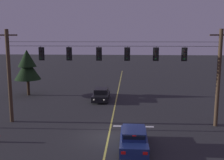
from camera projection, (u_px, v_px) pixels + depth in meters
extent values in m
plane|color=#28282B|center=(109.00, 136.00, 20.22)|extent=(180.00, 180.00, 0.00)
cube|color=#D1C64C|center=(115.00, 106.00, 29.05)|extent=(0.14, 60.00, 0.01)
cube|color=silver|center=(133.00, 126.00, 22.43)|extent=(3.40, 0.36, 0.01)
cylinder|color=#423021|center=(9.00, 77.00, 23.05)|extent=(0.32, 0.32, 8.05)
cube|color=#423021|center=(7.00, 35.00, 22.48)|extent=(1.80, 0.12, 0.12)
cylinder|color=slate|center=(7.00, 39.00, 22.53)|extent=(0.12, 0.12, 0.18)
cylinder|color=#423021|center=(218.00, 79.00, 21.93)|extent=(0.32, 0.32, 8.05)
cube|color=#423021|center=(221.00, 35.00, 21.37)|extent=(1.80, 0.12, 0.12)
cylinder|color=slate|center=(221.00, 39.00, 21.42)|extent=(0.12, 0.12, 0.18)
cylinder|color=black|center=(111.00, 46.00, 22.07)|extent=(17.59, 0.03, 0.03)
cylinder|color=black|center=(111.00, 42.00, 22.01)|extent=(17.59, 0.02, 0.02)
cylinder|color=black|center=(41.00, 47.00, 22.46)|extent=(0.04, 0.04, 0.18)
cube|color=black|center=(41.00, 54.00, 22.55)|extent=(0.32, 0.26, 0.96)
cube|color=black|center=(42.00, 54.00, 22.69)|extent=(0.48, 0.03, 1.12)
sphere|color=#380A0A|center=(40.00, 51.00, 22.34)|extent=(0.17, 0.17, 0.17)
cylinder|color=black|center=(40.00, 50.00, 22.30)|extent=(0.20, 0.10, 0.20)
sphere|color=#3D280A|center=(40.00, 54.00, 22.39)|extent=(0.17, 0.17, 0.17)
cylinder|color=black|center=(40.00, 53.00, 22.34)|extent=(0.20, 0.10, 0.20)
sphere|color=#1ED83F|center=(41.00, 57.00, 22.44)|extent=(0.17, 0.17, 0.17)
cylinder|color=black|center=(40.00, 57.00, 22.39)|extent=(0.20, 0.10, 0.20)
cylinder|color=black|center=(69.00, 47.00, 22.31)|extent=(0.04, 0.04, 0.18)
cube|color=black|center=(69.00, 54.00, 22.40)|extent=(0.32, 0.26, 0.96)
cube|color=black|center=(69.00, 54.00, 22.54)|extent=(0.48, 0.03, 1.12)
sphere|color=#380A0A|center=(68.00, 51.00, 22.19)|extent=(0.17, 0.17, 0.17)
cylinder|color=black|center=(68.00, 50.00, 22.15)|extent=(0.20, 0.10, 0.20)
sphere|color=#3D280A|center=(68.00, 54.00, 22.24)|extent=(0.17, 0.17, 0.17)
cylinder|color=black|center=(68.00, 54.00, 22.19)|extent=(0.20, 0.10, 0.20)
sphere|color=#1ED83F|center=(68.00, 58.00, 22.29)|extent=(0.17, 0.17, 0.17)
cylinder|color=black|center=(68.00, 57.00, 22.24)|extent=(0.20, 0.10, 0.20)
cylinder|color=black|center=(99.00, 47.00, 22.15)|extent=(0.04, 0.04, 0.18)
cube|color=black|center=(99.00, 54.00, 22.24)|extent=(0.32, 0.26, 0.96)
cube|color=black|center=(99.00, 54.00, 22.38)|extent=(0.48, 0.03, 1.12)
sphere|color=#380A0A|center=(99.00, 51.00, 22.04)|extent=(0.17, 0.17, 0.17)
cylinder|color=black|center=(98.00, 50.00, 21.99)|extent=(0.20, 0.10, 0.20)
sphere|color=#3D280A|center=(99.00, 54.00, 22.08)|extent=(0.17, 0.17, 0.17)
cylinder|color=black|center=(99.00, 54.00, 22.04)|extent=(0.20, 0.10, 0.20)
sphere|color=#1ED83F|center=(99.00, 58.00, 22.13)|extent=(0.17, 0.17, 0.17)
cylinder|color=black|center=(99.00, 57.00, 22.08)|extent=(0.20, 0.10, 0.20)
cylinder|color=black|center=(127.00, 47.00, 22.00)|extent=(0.04, 0.04, 0.18)
cube|color=black|center=(127.00, 54.00, 22.09)|extent=(0.32, 0.26, 0.96)
cube|color=black|center=(127.00, 54.00, 22.23)|extent=(0.48, 0.03, 1.12)
sphere|color=#380A0A|center=(127.00, 51.00, 21.89)|extent=(0.17, 0.17, 0.17)
cylinder|color=black|center=(127.00, 50.00, 21.84)|extent=(0.20, 0.10, 0.20)
sphere|color=#3D280A|center=(127.00, 54.00, 21.93)|extent=(0.17, 0.17, 0.17)
cylinder|color=black|center=(127.00, 54.00, 21.89)|extent=(0.20, 0.10, 0.20)
sphere|color=#1ED83F|center=(127.00, 58.00, 21.98)|extent=(0.17, 0.17, 0.17)
cylinder|color=black|center=(127.00, 57.00, 21.93)|extent=(0.20, 0.10, 0.20)
cylinder|color=black|center=(156.00, 47.00, 21.85)|extent=(0.04, 0.04, 0.18)
cube|color=black|center=(156.00, 54.00, 21.94)|extent=(0.32, 0.26, 0.96)
cube|color=black|center=(156.00, 54.00, 22.08)|extent=(0.48, 0.03, 1.12)
sphere|color=#380A0A|center=(156.00, 51.00, 21.74)|extent=(0.17, 0.17, 0.17)
cylinder|color=black|center=(156.00, 50.00, 21.69)|extent=(0.20, 0.10, 0.20)
sphere|color=#3D280A|center=(156.00, 54.00, 21.78)|extent=(0.17, 0.17, 0.17)
cylinder|color=black|center=(156.00, 54.00, 21.74)|extent=(0.20, 0.10, 0.20)
sphere|color=#1ED83F|center=(156.00, 58.00, 21.83)|extent=(0.17, 0.17, 0.17)
cylinder|color=black|center=(156.00, 58.00, 21.78)|extent=(0.20, 0.10, 0.20)
cylinder|color=black|center=(185.00, 47.00, 21.70)|extent=(0.04, 0.04, 0.18)
cube|color=black|center=(185.00, 54.00, 21.80)|extent=(0.32, 0.26, 0.96)
cube|color=black|center=(184.00, 54.00, 21.94)|extent=(0.48, 0.03, 1.12)
sphere|color=#380A0A|center=(185.00, 51.00, 21.59)|extent=(0.17, 0.17, 0.17)
cylinder|color=black|center=(185.00, 51.00, 21.54)|extent=(0.20, 0.10, 0.20)
sphere|color=#3D280A|center=(185.00, 55.00, 21.64)|extent=(0.17, 0.17, 0.17)
cylinder|color=black|center=(185.00, 54.00, 21.59)|extent=(0.20, 0.10, 0.20)
sphere|color=#1ED83F|center=(185.00, 58.00, 21.68)|extent=(0.17, 0.17, 0.17)
cylinder|color=black|center=(185.00, 58.00, 21.64)|extent=(0.20, 0.10, 0.20)
cube|color=navy|center=(134.00, 141.00, 18.02)|extent=(1.80, 4.30, 0.68)
cube|color=navy|center=(134.00, 133.00, 17.81)|extent=(1.51, 2.15, 0.54)
cube|color=black|center=(134.00, 128.00, 18.73)|extent=(1.40, 0.21, 0.48)
cube|color=black|center=(134.00, 139.00, 16.76)|extent=(1.37, 0.18, 0.46)
cylinder|color=black|center=(122.00, 136.00, 19.41)|extent=(0.22, 0.64, 0.64)
cylinder|color=black|center=(144.00, 136.00, 19.31)|extent=(0.22, 0.64, 0.64)
cylinder|color=black|center=(121.00, 151.00, 16.79)|extent=(0.22, 0.64, 0.64)
cylinder|color=black|center=(147.00, 152.00, 16.69)|extent=(0.22, 0.64, 0.64)
cube|color=red|center=(123.00, 153.00, 15.91)|extent=(0.28, 0.03, 0.18)
cube|color=red|center=(145.00, 153.00, 15.83)|extent=(0.28, 0.03, 0.18)
cube|color=red|center=(134.00, 136.00, 16.62)|extent=(0.24, 0.04, 0.06)
cube|color=black|center=(101.00, 96.00, 31.52)|extent=(1.80, 4.30, 0.68)
cube|color=black|center=(101.00, 91.00, 31.54)|extent=(1.51, 2.15, 0.54)
cube|color=black|center=(100.00, 92.00, 30.62)|extent=(1.40, 0.21, 0.48)
cube|color=black|center=(102.00, 89.00, 32.59)|extent=(1.37, 0.18, 0.46)
cylinder|color=black|center=(107.00, 100.00, 30.19)|extent=(0.22, 0.64, 0.64)
cylinder|color=black|center=(93.00, 100.00, 30.29)|extent=(0.22, 0.64, 0.64)
cylinder|color=black|center=(109.00, 95.00, 32.82)|extent=(0.22, 0.64, 0.64)
cylinder|color=black|center=(96.00, 95.00, 32.92)|extent=(0.22, 0.64, 0.64)
sphere|color=white|center=(104.00, 100.00, 29.34)|extent=(0.20, 0.20, 0.20)
sphere|color=white|center=(94.00, 100.00, 29.41)|extent=(0.20, 0.20, 0.20)
cylinder|color=#332316|center=(28.00, 86.00, 34.21)|extent=(0.36, 0.36, 2.28)
cone|color=black|center=(27.00, 69.00, 33.85)|extent=(3.28, 3.28, 2.62)
cone|color=black|center=(27.00, 58.00, 33.63)|extent=(2.30, 2.30, 2.13)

